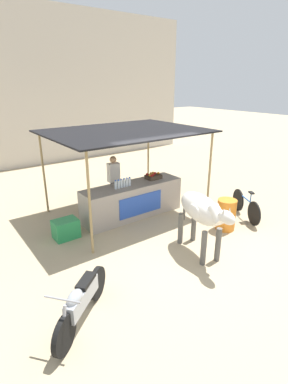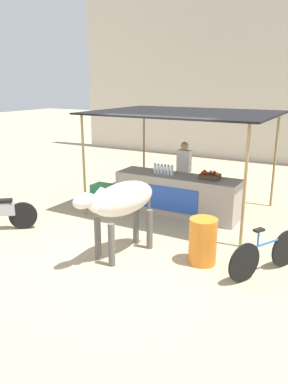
{
  "view_description": "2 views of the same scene",
  "coord_description": "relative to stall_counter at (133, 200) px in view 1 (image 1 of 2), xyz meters",
  "views": [
    {
      "loc": [
        -4.49,
        -4.39,
        3.68
      ],
      "look_at": [
        -0.18,
        1.41,
        1.0
      ],
      "focal_mm": 28.0,
      "sensor_mm": 36.0,
      "label": 1
    },
    {
      "loc": [
        3.54,
        -5.73,
        3.08
      ],
      "look_at": [
        -0.13,
        0.8,
        0.89
      ],
      "focal_mm": 35.0,
      "sensor_mm": 36.0,
      "label": 2
    }
  ],
  "objects": [
    {
      "name": "water_barrel",
      "position": [
        1.48,
        -2.16,
        -0.07
      ],
      "size": [
        0.49,
        0.49,
        0.83
      ],
      "primitive_type": "cylinder",
      "color": "orange",
      "rests_on": "ground"
    },
    {
      "name": "bicycle_leaning",
      "position": [
        2.53,
        -2.01,
        -0.13
      ],
      "size": [
        0.83,
        1.48,
        0.85
      ],
      "color": "black",
      "rests_on": "ground"
    },
    {
      "name": "building_wall_far",
      "position": [
        0.0,
        7.48,
        2.93
      ],
      "size": [
        16.0,
        0.5,
        6.81
      ],
      "primitive_type": "cube",
      "color": "beige",
      "rests_on": "ground"
    },
    {
      "name": "fruit_crate",
      "position": [
        0.78,
        0.05,
        0.56
      ],
      "size": [
        0.44,
        0.32,
        0.18
      ],
      "color": "#3F3326",
      "rests_on": "stall_counter"
    },
    {
      "name": "motorcycle_parked",
      "position": [
        -2.99,
        -2.92,
        -0.05
      ],
      "size": [
        1.45,
        1.2,
        0.9
      ],
      "color": "black",
      "rests_on": "ground"
    },
    {
      "name": "cow",
      "position": [
        0.06,
        -2.57,
        0.55
      ],
      "size": [
        0.84,
        1.85,
        1.44
      ],
      "color": "silver",
      "rests_on": "ground"
    },
    {
      "name": "cooler_box",
      "position": [
        -2.09,
        -0.1,
        -0.24
      ],
      "size": [
        0.6,
        0.44,
        0.48
      ],
      "primitive_type": "cube",
      "color": "#268C4C",
      "rests_on": "ground"
    },
    {
      "name": "ground_plane",
      "position": [
        0.0,
        -2.2,
        -0.48
      ],
      "size": [
        60.0,
        60.0,
        0.0
      ],
      "primitive_type": "plane",
      "color": "tan"
    },
    {
      "name": "stall_awning",
      "position": [
        0.0,
        0.3,
        1.86
      ],
      "size": [
        4.2,
        3.2,
        2.43
      ],
      "color": "black",
      "rests_on": "ground"
    },
    {
      "name": "vendor_behind_counter",
      "position": [
        -0.16,
        0.75,
        0.37
      ],
      "size": [
        0.34,
        0.22,
        1.65
      ],
      "color": "#383842",
      "rests_on": "ground"
    },
    {
      "name": "stall_counter",
      "position": [
        0.0,
        0.0,
        0.0
      ],
      "size": [
        3.0,
        0.82,
        0.96
      ],
      "color": "#9E9389",
      "rests_on": "ground"
    },
    {
      "name": "water_bottle_row",
      "position": [
        -0.35,
        -0.05,
        0.59
      ],
      "size": [
        0.52,
        0.07,
        0.25
      ],
      "color": "silver",
      "rests_on": "stall_counter"
    }
  ]
}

